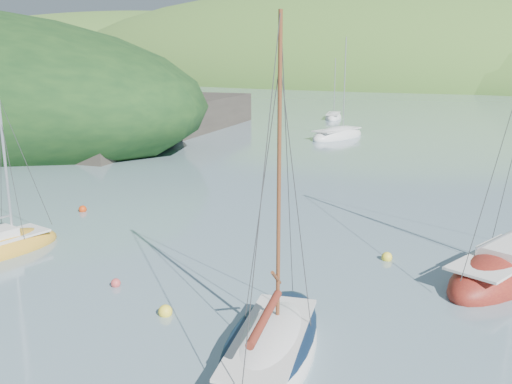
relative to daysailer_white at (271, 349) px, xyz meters
The scene contains 8 objects.
ground 4.08m from the daysailer_white, behind, with size 700.00×700.00×0.00m, color slate.
shoreline_hills 172.98m from the daysailer_white, 94.55° to the left, with size 690.00×135.00×56.00m.
daysailer_white is the anchor object (origin of this frame).
sloop_red 11.33m from the daysailer_white, 62.60° to the left, with size 4.97×8.45×11.83m.
sailboat_yellow 14.84m from the daysailer_white, behind, with size 2.85×5.89×7.54m.
distant_sloop_a 44.83m from the daysailer_white, 109.39° to the left, with size 4.49×8.24×11.15m.
distant_sloop_c 62.90m from the daysailer_white, 110.62° to the left, with size 3.86×6.43×8.67m.
mooring_buoys 6.78m from the daysailer_white, 115.77° to the left, with size 26.98×9.39×0.48m.
Camera 1 is at (11.19, -13.36, 8.67)m, focal length 40.00 mm.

